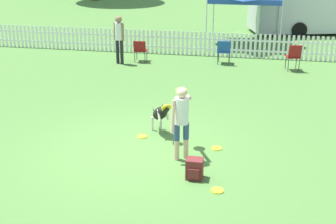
# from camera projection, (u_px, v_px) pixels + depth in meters

# --- Properties ---
(ground_plane) EXTENTS (240.00, 240.00, 0.00)m
(ground_plane) POSITION_uv_depth(u_px,v_px,m) (139.00, 151.00, 9.94)
(ground_plane) COLOR #4C7A38
(handler_person) EXTENTS (0.43, 1.04, 1.54)m
(handler_person) POSITION_uv_depth(u_px,v_px,m) (181.00, 114.00, 9.31)
(handler_person) COLOR beige
(handler_person) RESTS_ON ground_plane
(leaping_dog) EXTENTS (0.68, 1.02, 0.91)m
(leaping_dog) POSITION_uv_depth(u_px,v_px,m) (161.00, 113.00, 10.57)
(leaping_dog) COLOR black
(leaping_dog) RESTS_ON ground_plane
(frisbee_near_handler) EXTENTS (0.23, 0.23, 0.02)m
(frisbee_near_handler) POSITION_uv_depth(u_px,v_px,m) (217.00, 190.00, 8.40)
(frisbee_near_handler) COLOR yellow
(frisbee_near_handler) RESTS_ON ground_plane
(frisbee_near_dog) EXTENTS (0.23, 0.23, 0.02)m
(frisbee_near_dog) POSITION_uv_depth(u_px,v_px,m) (142.00, 136.00, 10.63)
(frisbee_near_dog) COLOR yellow
(frisbee_near_dog) RESTS_ON ground_plane
(frisbee_midfield) EXTENTS (0.23, 0.23, 0.02)m
(frisbee_midfield) POSITION_uv_depth(u_px,v_px,m) (217.00, 148.00, 10.05)
(frisbee_midfield) COLOR yellow
(frisbee_midfield) RESTS_ON ground_plane
(backpack_on_grass) EXTENTS (0.31, 0.29, 0.40)m
(backpack_on_grass) POSITION_uv_depth(u_px,v_px,m) (194.00, 169.00, 8.78)
(backpack_on_grass) COLOR maroon
(backpack_on_grass) RESTS_ON ground_plane
(picket_fence) EXTENTS (23.61, 0.04, 0.90)m
(picket_fence) POSITION_uv_depth(u_px,v_px,m) (194.00, 44.00, 17.58)
(picket_fence) COLOR white
(picket_fence) RESTS_ON ground_plane
(folding_chair_blue_left) EXTENTS (0.46, 0.48, 0.79)m
(folding_chair_blue_left) POSITION_uv_depth(u_px,v_px,m) (140.00, 49.00, 16.66)
(folding_chair_blue_left) COLOR #333338
(folding_chair_blue_left) RESTS_ON ground_plane
(folding_chair_center) EXTENTS (0.46, 0.49, 0.85)m
(folding_chair_center) POSITION_uv_depth(u_px,v_px,m) (224.00, 50.00, 16.37)
(folding_chair_center) COLOR #333338
(folding_chair_center) RESTS_ON ground_plane
(folding_chair_green_right) EXTENTS (0.51, 0.53, 0.90)m
(folding_chair_green_right) POSITION_uv_depth(u_px,v_px,m) (294.00, 55.00, 15.54)
(folding_chair_green_right) COLOR #333338
(folding_chair_green_right) RESTS_ON ground_plane
(spectator_standing) EXTENTS (0.40, 0.27, 1.69)m
(spectator_standing) POSITION_uv_depth(u_px,v_px,m) (119.00, 35.00, 16.23)
(spectator_standing) COLOR black
(spectator_standing) RESTS_ON ground_plane
(equipment_trailer) EXTENTS (5.73, 3.37, 2.62)m
(equipment_trailer) POSITION_uv_depth(u_px,v_px,m) (306.00, 3.00, 21.25)
(equipment_trailer) COLOR silver
(equipment_trailer) RESTS_ON ground_plane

